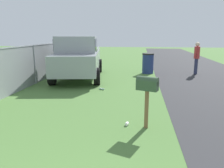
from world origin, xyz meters
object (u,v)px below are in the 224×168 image
(mailbox, at_px, (147,87))
(pickup_truck, at_px, (78,56))
(pedestrian, at_px, (197,56))
(trash_bin, at_px, (148,63))

(mailbox, relative_size, pickup_truck, 0.22)
(mailbox, xyz_separation_m, pedestrian, (7.79, -2.90, 0.05))
(mailbox, height_order, pickup_truck, pickup_truck)
(pickup_truck, xyz_separation_m, pedestrian, (1.95, -6.15, -0.08))
(trash_bin, relative_size, pedestrian, 0.65)
(pickup_truck, bearing_deg, pedestrian, 99.04)
(pickup_truck, distance_m, pedestrian, 6.45)
(trash_bin, bearing_deg, mailbox, 178.10)
(mailbox, xyz_separation_m, trash_bin, (7.75, -0.26, -0.41))
(trash_bin, bearing_deg, pedestrian, -89.23)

